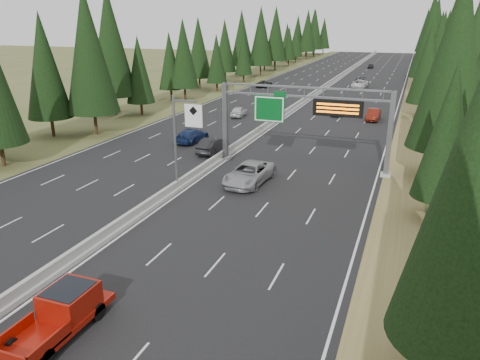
% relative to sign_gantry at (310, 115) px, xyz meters
% --- Properties ---
extents(road, '(32.00, 260.00, 0.08)m').
position_rel_sign_gantry_xyz_m(road, '(-8.92, 45.12, -5.23)').
color(road, black).
rests_on(road, ground).
extents(shoulder_right, '(3.60, 260.00, 0.06)m').
position_rel_sign_gantry_xyz_m(shoulder_right, '(8.88, 45.12, -5.24)').
color(shoulder_right, olive).
rests_on(shoulder_right, ground).
extents(shoulder_left, '(3.60, 260.00, 0.06)m').
position_rel_sign_gantry_xyz_m(shoulder_left, '(-26.72, 45.12, -5.24)').
color(shoulder_left, '#4B5528').
rests_on(shoulder_left, ground).
extents(median_barrier, '(0.70, 260.00, 0.85)m').
position_rel_sign_gantry_xyz_m(median_barrier, '(-8.92, 45.12, -4.85)').
color(median_barrier, gray).
rests_on(median_barrier, road).
extents(sign_gantry, '(16.75, 0.98, 7.80)m').
position_rel_sign_gantry_xyz_m(sign_gantry, '(0.00, 0.00, 0.00)').
color(sign_gantry, slate).
rests_on(sign_gantry, road).
extents(hov_sign_pole, '(2.80, 0.50, 8.00)m').
position_rel_sign_gantry_xyz_m(hov_sign_pole, '(-8.33, -9.92, -0.54)').
color(hov_sign_pole, slate).
rests_on(hov_sign_pole, road).
extents(tree_row_right, '(11.89, 240.84, 18.82)m').
position_rel_sign_gantry_xyz_m(tree_row_right, '(13.10, 43.85, 3.98)').
color(tree_row_right, black).
rests_on(tree_row_right, ground).
extents(tree_row_left, '(11.78, 244.06, 18.96)m').
position_rel_sign_gantry_xyz_m(tree_row_left, '(-30.94, 29.94, 4.11)').
color(tree_row_left, black).
rests_on(tree_row_left, ground).
extents(silver_minivan, '(3.40, 6.60, 1.78)m').
position_rel_sign_gantry_xyz_m(silver_minivan, '(-3.85, -6.05, -4.30)').
color(silver_minivan, '#9C9BA0').
rests_on(silver_minivan, road).
extents(red_pickup, '(2.11, 5.92, 1.93)m').
position_rel_sign_gantry_xyz_m(red_pickup, '(-5.01, -28.40, -4.12)').
color(red_pickup, black).
rests_on(red_pickup, road).
extents(car_ahead_green, '(1.97, 4.44, 1.49)m').
position_rel_sign_gantry_xyz_m(car_ahead_green, '(-1.60, 27.75, -4.45)').
color(car_ahead_green, '#145833').
rests_on(car_ahead_green, road).
extents(car_ahead_dkred, '(1.87, 4.89, 1.59)m').
position_rel_sign_gantry_xyz_m(car_ahead_dkred, '(3.77, 25.80, -4.39)').
color(car_ahead_dkred, maroon).
rests_on(car_ahead_dkred, road).
extents(car_ahead_dkgrey, '(2.68, 5.54, 1.55)m').
position_rel_sign_gantry_xyz_m(car_ahead_dkgrey, '(-2.68, 62.57, -4.41)').
color(car_ahead_dkgrey, black).
rests_on(car_ahead_dkgrey, road).
extents(car_ahead_white, '(3.17, 6.02, 1.62)m').
position_rel_sign_gantry_xyz_m(car_ahead_white, '(-2.10, 59.10, -4.38)').
color(car_ahead_white, white).
rests_on(car_ahead_white, road).
extents(car_ahead_far, '(1.56, 3.79, 1.29)m').
position_rel_sign_gantry_xyz_m(car_ahead_far, '(-4.13, 102.94, -4.55)').
color(car_ahead_far, black).
rests_on(car_ahead_far, road).
extents(car_onc_near, '(1.87, 5.05, 1.65)m').
position_rel_sign_gantry_xyz_m(car_onc_near, '(-10.83, 1.95, -4.36)').
color(car_onc_near, black).
rests_on(car_onc_near, road).
extents(car_onc_blue, '(2.49, 5.50, 1.56)m').
position_rel_sign_gantry_xyz_m(car_onc_blue, '(-15.00, 5.45, -4.41)').
color(car_onc_blue, navy).
rests_on(car_onc_blue, road).
extents(car_onc_white, '(2.10, 4.47, 1.48)m').
position_rel_sign_gantry_xyz_m(car_onc_white, '(-15.16, 21.58, -4.45)').
color(car_onc_white, silver).
rests_on(car_onc_white, road).
extents(car_onc_far, '(2.57, 5.08, 1.38)m').
position_rel_sign_gantry_xyz_m(car_onc_far, '(-21.29, 53.30, -4.50)').
color(car_onc_far, black).
rests_on(car_onc_far, road).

